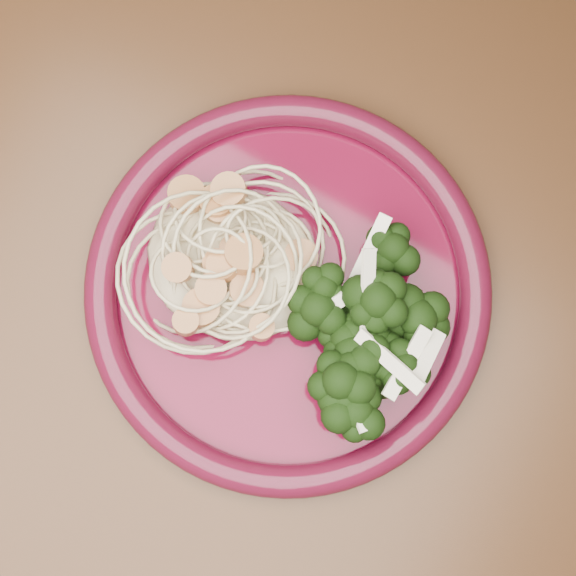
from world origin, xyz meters
The scene contains 6 objects.
dining_table centered at (0.00, 0.00, 0.65)m, with size 1.20×0.80×0.75m.
dinner_plate centered at (-0.08, -0.06, 0.76)m, with size 0.33×0.33×0.03m.
spaghetti_pile centered at (-0.13, -0.06, 0.77)m, with size 0.14×0.12×0.03m, color beige.
scallop_cluster centered at (-0.13, -0.06, 0.81)m, with size 0.14×0.14×0.05m, color #CB8646, non-canonical shape.
broccoli_pile centered at (-0.02, -0.05, 0.78)m, with size 0.10×0.16×0.05m, color black.
onion_garnish centered at (-0.02, -0.05, 0.82)m, with size 0.07×0.10×0.05m, color white, non-canonical shape.
Camera 1 is at (-0.03, -0.14, 1.38)m, focal length 50.00 mm.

